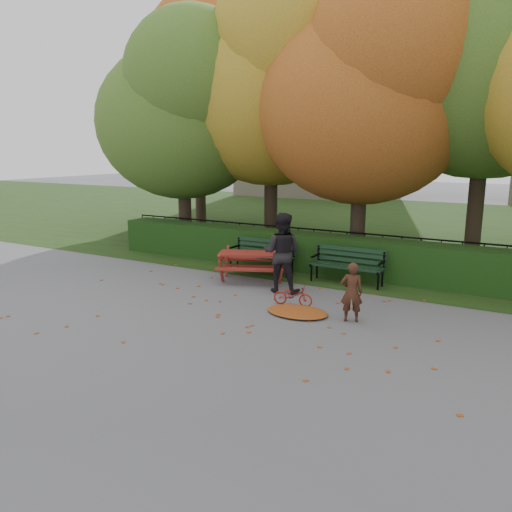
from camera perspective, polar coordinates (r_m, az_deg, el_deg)
The scene contains 18 objects.
ground at distance 9.88m, azimuth -2.97°, elevation -7.18°, with size 90.00×90.00×0.00m, color slate.
grass_strip at distance 22.66m, azimuth 16.39°, elevation 3.38°, with size 90.00×90.00×0.00m, color #1A3213.
building_left at distance 36.89m, azimuth 7.32°, elevation 18.65°, with size 10.00×7.00×15.00m, color beige.
hedge at distance 13.62m, azimuth 7.20°, elevation 0.33°, with size 13.00×0.90×1.00m, color black.
iron_fence at distance 14.34m, azimuth 8.42°, elevation 1.04°, with size 14.00×0.04×1.02m.
tree_a at distance 16.92m, azimuth -8.07°, elevation 16.28°, with size 5.88×5.60×7.48m.
tree_b at distance 16.53m, azimuth 2.52°, elevation 19.56°, with size 6.72×6.40×8.79m.
tree_c at distance 14.52m, azimuth 13.20°, elevation 18.00°, with size 6.30×6.00×8.00m.
tree_d at distance 15.37m, azimuth 26.64°, elevation 21.11°, with size 7.14×6.80×9.58m.
tree_f at distance 21.11m, azimuth -6.23°, elevation 18.68°, with size 6.93×6.60×9.19m.
bench_left at distance 13.45m, azimuth 0.77°, elevation 0.37°, with size 1.80×0.57×0.88m.
bench_right at distance 12.51m, azimuth 10.46°, elevation -0.75°, with size 1.80×0.57×0.88m.
picnic_table at distance 12.57m, azimuth -0.44°, elevation -0.31°, with size 2.05×1.87×0.81m.
leaf_pile at distance 10.17m, azimuth 4.74°, elevation -6.36°, with size 1.28×0.88×0.09m, color maroon.
leaf_scatter at distance 10.12m, azimuth -2.06°, elevation -6.67°, with size 9.00×5.70×0.01m, color maroon, non-canonical shape.
child at distance 9.73m, azimuth 10.87°, elevation -4.08°, with size 0.43×0.28×1.17m, color #412114.
adult at distance 11.49m, azimuth 2.95°, elevation 0.38°, with size 0.90×0.70×1.85m, color black.
bicycle at distance 10.63m, azimuth 4.24°, elevation -4.51°, with size 0.30×0.86×0.45m, color maroon.
Camera 1 is at (5.02, -7.85, 3.27)m, focal length 35.00 mm.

